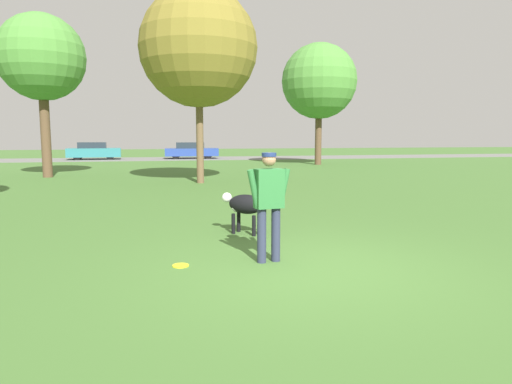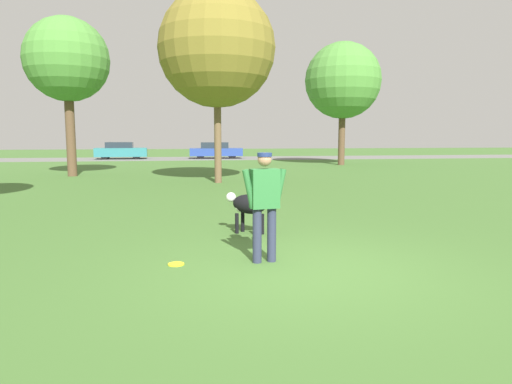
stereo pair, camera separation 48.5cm
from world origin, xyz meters
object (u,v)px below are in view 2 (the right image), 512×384
object	(u,v)px
parked_car_teal	(121,151)
person	(264,199)
parked_car_blue	(216,150)
dog	(248,205)
tree_far_right	(343,81)
frisbee	(176,264)
tree_far_left	(67,60)
tree_mid_center	(217,49)

from	to	relation	value
parked_car_teal	person	bearing A→B (deg)	-81.82
parked_car_teal	parked_car_blue	xyz separation A→B (m)	(7.48, -0.16, -0.01)
dog	parked_car_blue	world-z (taller)	parked_car_blue
tree_far_right	parked_car_teal	size ratio (longest dim) A/B	1.87
person	frisbee	xyz separation A→B (m)	(-1.26, 0.05, -0.91)
frisbee	tree_far_right	bearing A→B (deg)	64.96
tree_far_left	parked_car_blue	size ratio (longest dim) A/B	1.63
person	tree_mid_center	distance (m)	12.14
dog	frisbee	xyz separation A→B (m)	(-1.29, -1.90, -0.52)
person	tree_far_right	bearing A→B (deg)	59.39
frisbee	parked_car_blue	world-z (taller)	parked_car_blue
tree_mid_center	tree_far_left	bearing A→B (deg)	147.77
frisbee	tree_mid_center	world-z (taller)	tree_mid_center
person	tree_far_right	size ratio (longest dim) A/B	0.21
tree_mid_center	dog	bearing A→B (deg)	-90.90
dog	tree_far_right	xyz separation A→B (m)	(8.66, 19.38, 4.67)
frisbee	parked_car_blue	bearing A→B (deg)	85.03
person	parked_car_teal	size ratio (longest dim) A/B	0.39
dog	tree_far_right	bearing A→B (deg)	-73.39
tree_far_right	parked_car_blue	distance (m)	12.85
tree_far_left	person	bearing A→B (deg)	-68.22
tree_far_left	frisbee	bearing A→B (deg)	-72.31
parked_car_teal	parked_car_blue	distance (m)	7.49
tree_mid_center	parked_car_blue	distance (m)	20.04
tree_far_right	parked_car_blue	world-z (taller)	tree_far_right
dog	person	bearing A→B (deg)	129.78
parked_car_teal	parked_car_blue	world-z (taller)	parked_car_teal
frisbee	tree_mid_center	distance (m)	12.52
person	tree_far_right	world-z (taller)	tree_far_right
person	tree_mid_center	bearing A→B (deg)	80.65
frisbee	tree_mid_center	bearing A→B (deg)	82.79
person	parked_car_teal	distance (m)	31.64
parked_car_teal	frisbee	bearing A→B (deg)	-84.06
tree_mid_center	tree_far_left	distance (m)	7.48
frisbee	person	bearing A→B (deg)	-2.09
frisbee	dog	bearing A→B (deg)	55.87
person	dog	distance (m)	1.99
person	frisbee	bearing A→B (deg)	169.46
person	parked_car_blue	size ratio (longest dim) A/B	0.37
tree_mid_center	tree_far_left	size ratio (longest dim) A/B	1.04
tree_far_right	tree_far_left	distance (m)	15.98
tree_mid_center	parked_car_teal	distance (m)	21.09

